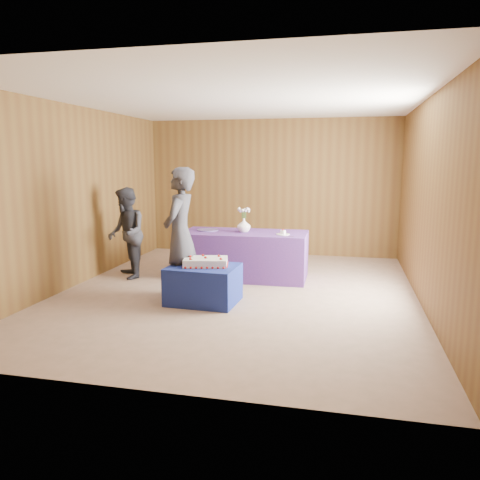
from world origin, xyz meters
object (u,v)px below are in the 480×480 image
(sheet_cake, at_px, (206,262))
(guest_right, at_px, (126,233))
(serving_table, at_px, (244,255))
(cake_table, at_px, (203,284))
(vase, at_px, (244,225))
(guest_left, at_px, (180,234))

(sheet_cake, height_order, guest_right, guest_right)
(serving_table, bearing_deg, cake_table, -100.21)
(sheet_cake, relative_size, vase, 2.99)
(serving_table, distance_m, sheet_cake, 1.46)
(cake_table, relative_size, sheet_cake, 1.36)
(cake_table, height_order, serving_table, serving_table)
(serving_table, bearing_deg, vase, -106.22)
(serving_table, height_order, guest_left, guest_left)
(vase, height_order, guest_left, guest_left)
(guest_right, bearing_deg, sheet_cake, 24.24)
(vase, distance_m, guest_right, 1.89)
(serving_table, distance_m, guest_left, 1.54)
(cake_table, height_order, vase, vase)
(sheet_cake, xyz_separation_m, vase, (0.21, 1.41, 0.31))
(serving_table, xyz_separation_m, guest_left, (-0.61, -1.31, 0.52))
(guest_left, bearing_deg, vase, 154.43)
(sheet_cake, relative_size, guest_right, 0.45)
(serving_table, bearing_deg, guest_left, -115.96)
(cake_table, height_order, sheet_cake, sheet_cake)
(serving_table, xyz_separation_m, vase, (-0.00, -0.02, 0.49))
(cake_table, bearing_deg, guest_right, 150.60)
(sheet_cake, distance_m, guest_left, 0.54)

